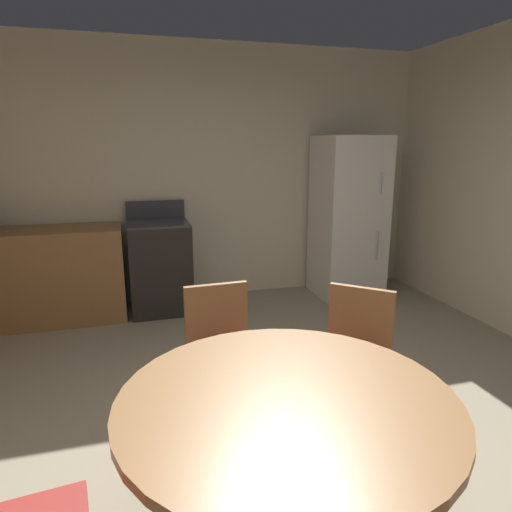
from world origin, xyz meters
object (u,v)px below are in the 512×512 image
(chair_northeast, at_px, (354,354))
(dining_table, at_px, (287,432))
(refrigerator, at_px, (348,218))
(oven_range, at_px, (160,266))
(chair_north, at_px, (222,350))

(chair_northeast, bearing_deg, dining_table, 0.00)
(refrigerator, relative_size, dining_table, 1.38)
(oven_range, height_order, refrigerator, refrigerator)
(oven_range, relative_size, chair_north, 1.26)
(chair_northeast, bearing_deg, refrigerator, -163.02)
(oven_range, height_order, chair_northeast, oven_range)
(oven_range, xyz_separation_m, chair_northeast, (0.92, -2.40, 0.03))
(refrigerator, xyz_separation_m, chair_northeast, (-1.14, -2.35, -0.38))
(dining_table, height_order, chair_north, chair_north)
(oven_range, bearing_deg, refrigerator, -1.49)
(oven_range, xyz_separation_m, chair_north, (0.20, -2.14, 0.03))
(refrigerator, bearing_deg, dining_table, -120.53)
(chair_north, bearing_deg, oven_range, -177.60)
(oven_range, relative_size, dining_table, 0.86)
(refrigerator, distance_m, chair_north, 2.82)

